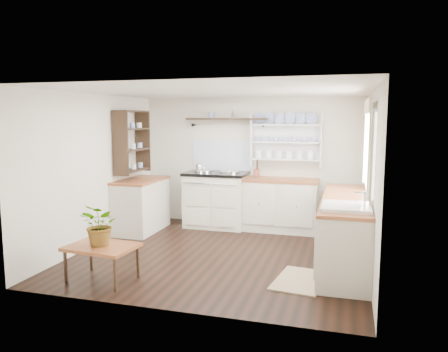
{
  "coord_description": "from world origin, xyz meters",
  "views": [
    {
      "loc": [
        1.71,
        -5.79,
        1.94
      ],
      "look_at": [
        -0.03,
        0.25,
        1.1
      ],
      "focal_mm": 35.0,
      "sensor_mm": 36.0,
      "label": 1
    }
  ],
  "objects": [
    {
      "name": "utensil_crock",
      "position": [
        0.16,
        1.68,
        0.97
      ],
      "size": [
        0.11,
        0.11,
        0.13
      ],
      "primitive_type": "cylinder",
      "color": "brown",
      "rests_on": "back_cabinets"
    },
    {
      "name": "wall_left",
      "position": [
        -2.0,
        0.0,
        1.15
      ],
      "size": [
        0.02,
        3.8,
        2.3
      ],
      "primitive_type": "cube",
      "color": "beige",
      "rests_on": "ground"
    },
    {
      "name": "aga_cooker",
      "position": [
        -0.55,
        1.57,
        0.5
      ],
      "size": [
        1.1,
        0.76,
        1.01
      ],
      "color": "silver",
      "rests_on": "floor"
    },
    {
      "name": "floor_rug",
      "position": [
        1.2,
        -0.72,
        0.01
      ],
      "size": [
        0.66,
        0.92,
        0.02
      ],
      "primitive_type": "cube",
      "rotation": [
        0.0,
        0.0,
        -0.14
      ],
      "color": "olive",
      "rests_on": "floor"
    },
    {
      "name": "wall_right",
      "position": [
        2.0,
        0.0,
        1.15
      ],
      "size": [
        0.02,
        3.8,
        2.3
      ],
      "primitive_type": "cube",
      "color": "beige",
      "rests_on": "ground"
    },
    {
      "name": "potted_plant",
      "position": [
        -1.09,
        -1.35,
        0.68
      ],
      "size": [
        0.56,
        0.53,
        0.5
      ],
      "primitive_type": "imported",
      "rotation": [
        0.0,
        0.0,
        -0.37
      ],
      "color": "#3F7233",
      "rests_on": "center_table"
    },
    {
      "name": "right_cabinets",
      "position": [
        1.7,
        0.1,
        0.46
      ],
      "size": [
        0.62,
        2.43,
        0.9
      ],
      "color": "beige",
      "rests_on": "floor"
    },
    {
      "name": "floor",
      "position": [
        0.0,
        0.0,
        0.0
      ],
      "size": [
        4.0,
        3.8,
        0.01
      ],
      "primitive_type": "cube",
      "color": "black",
      "rests_on": "ground"
    },
    {
      "name": "plate_rack",
      "position": [
        0.65,
        1.86,
        1.56
      ],
      "size": [
        1.2,
        0.22,
        0.9
      ],
      "color": "white",
      "rests_on": "wall_back"
    },
    {
      "name": "window",
      "position": [
        1.95,
        0.15,
        1.56
      ],
      "size": [
        0.08,
        1.55,
        1.22
      ],
      "color": "white",
      "rests_on": "wall_right"
    },
    {
      "name": "back_cabinets",
      "position": [
        0.6,
        1.6,
        0.46
      ],
      "size": [
        1.27,
        0.63,
        0.9
      ],
      "color": "beige",
      "rests_on": "floor"
    },
    {
      "name": "kettle",
      "position": [
        -0.83,
        1.45,
        1.03
      ],
      "size": [
        0.17,
        0.17,
        0.21
      ],
      "primitive_type": null,
      "color": "silver",
      "rests_on": "aga_cooker"
    },
    {
      "name": "belfast_sink",
      "position": [
        1.7,
        -0.65,
        0.8
      ],
      "size": [
        0.55,
        0.6,
        0.45
      ],
      "color": "white",
      "rests_on": "right_cabinets"
    },
    {
      "name": "wall_back",
      "position": [
        0.0,
        1.9,
        1.15
      ],
      "size": [
        4.0,
        0.02,
        2.3
      ],
      "primitive_type": "cube",
      "color": "beige",
      "rests_on": "ground"
    },
    {
      "name": "high_shelf",
      "position": [
        -0.4,
        1.78,
        1.91
      ],
      "size": [
        1.5,
        0.29,
        0.16
      ],
      "color": "black",
      "rests_on": "wall_back"
    },
    {
      "name": "left_cabinets",
      "position": [
        -1.7,
        0.9,
        0.46
      ],
      "size": [
        0.62,
        1.13,
        0.9
      ],
      "color": "beige",
      "rests_on": "floor"
    },
    {
      "name": "left_shelving",
      "position": [
        -1.84,
        0.9,
        1.55
      ],
      "size": [
        0.28,
        0.8,
        1.05
      ],
      "primitive_type": "cube",
      "color": "black",
      "rests_on": "wall_left"
    },
    {
      "name": "center_table",
      "position": [
        -1.09,
        -1.35,
        0.39
      ],
      "size": [
        0.85,
        0.64,
        0.43
      ],
      "rotation": [
        0.0,
        0.0,
        -0.1
      ],
      "color": "brown",
      "rests_on": "floor"
    },
    {
      "name": "ceiling",
      "position": [
        0.0,
        0.0,
        2.3
      ],
      "size": [
        4.0,
        3.8,
        0.01
      ],
      "primitive_type": "cube",
      "color": "white",
      "rests_on": "wall_back"
    }
  ]
}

